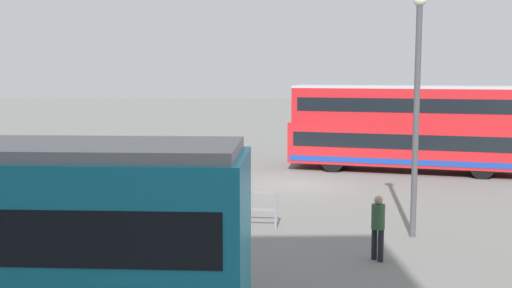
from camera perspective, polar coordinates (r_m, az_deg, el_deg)
The scene contains 7 objects.
ground_plane at distance 24.21m, azimuth 3.81°, elevation -3.82°, with size 160.00×160.00×0.00m, color slate.
double_decker_bus at distance 27.88m, azimuth 14.39°, elevation 1.47°, with size 11.05×4.86×3.84m.
pedestrian_near_railing at distance 18.90m, azimuth -3.25°, elevation -3.86°, with size 0.35×0.36×1.68m.
pedestrian_crossing at distance 14.71m, azimuth 11.41°, elevation -7.36°, with size 0.44×0.44×1.57m.
pedestrian_railing at distance 18.12m, azimuth -11.84°, elevation -5.17°, with size 8.64×0.54×1.08m.
info_sign at distance 19.72m, azimuth -21.29°, elevation -1.63°, with size 1.13×0.17×2.48m.
street_lamp at distance 16.64m, azimuth 14.91°, elevation 4.40°, with size 0.36×0.36×6.51m.
Camera 1 is at (0.30, 23.79, 4.46)m, focal length 42.50 mm.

